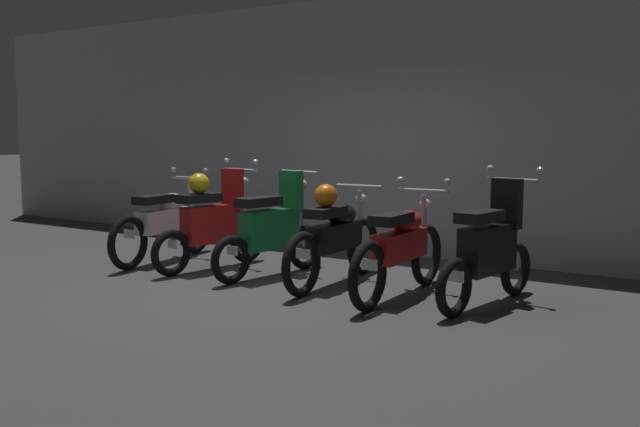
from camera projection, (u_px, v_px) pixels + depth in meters
name	position (u px, v px, depth m)	size (l,w,h in m)	color
ground_plane	(269.00, 290.00, 7.27)	(80.00, 80.00, 0.00)	#424244
back_wall	(395.00, 125.00, 9.37)	(16.00, 0.30, 3.40)	#ADADB2
motorbike_slot_0	(165.00, 222.00, 8.86)	(0.59, 1.95, 1.15)	black
motorbike_slot_1	(212.00, 221.00, 8.34)	(0.58, 1.67, 1.29)	black
motorbike_slot_2	(272.00, 230.00, 7.94)	(0.56, 1.67, 1.18)	black
motorbike_slot_3	(335.00, 236.00, 7.49)	(0.56, 1.95, 1.08)	black
motorbike_slot_4	(401.00, 247.00, 6.93)	(0.59, 1.95, 1.15)	black
motorbike_slot_5	(490.00, 249.00, 6.60)	(0.58, 1.67, 1.29)	black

